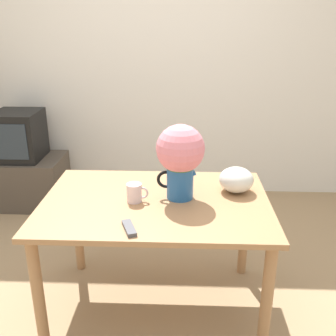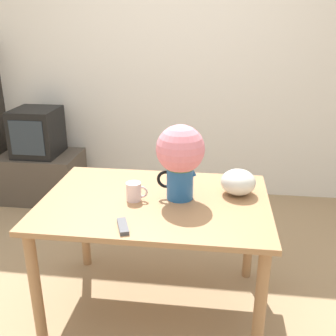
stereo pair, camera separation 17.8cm
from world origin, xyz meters
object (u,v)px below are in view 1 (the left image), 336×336
object	(u,v)px
coffee_mug	(135,193)
tv_set	(19,135)
white_bowl	(236,180)
flower_vase	(180,156)

from	to	relation	value
coffee_mug	tv_set	xyz separation A→B (m)	(-1.25, 1.45, -0.10)
coffee_mug	white_bowl	size ratio (longest dim) A/B	0.61
tv_set	flower_vase	bearing A→B (deg)	-42.80
white_bowl	coffee_mug	bearing A→B (deg)	-164.43
flower_vase	tv_set	xyz separation A→B (m)	(-1.49, 1.38, -0.30)
flower_vase	white_bowl	size ratio (longest dim) A/B	2.11
flower_vase	coffee_mug	xyz separation A→B (m)	(-0.25, -0.06, -0.20)
white_bowl	flower_vase	bearing A→B (deg)	-163.43
coffee_mug	flower_vase	bearing A→B (deg)	14.25
tv_set	white_bowl	bearing A→B (deg)	-35.26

